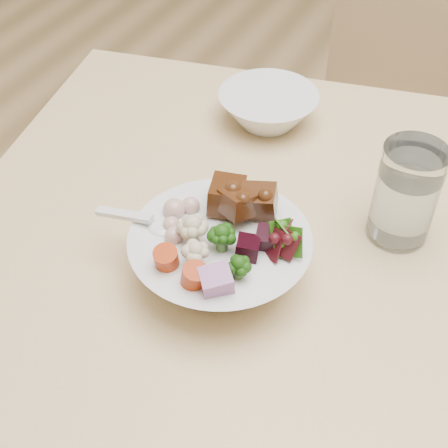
# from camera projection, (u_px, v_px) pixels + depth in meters

# --- Properties ---
(chair_far) EXTENTS (0.38, 0.38, 0.80)m
(chair_far) POSITION_uv_depth(u_px,v_px,m) (393.00, 141.00, 1.25)
(chair_far) COLOR tan
(chair_far) RESTS_ON ground
(food_bowl) EXTENTS (0.20, 0.20, 0.11)m
(food_bowl) POSITION_uv_depth(u_px,v_px,m) (222.00, 253.00, 0.69)
(food_bowl) COLOR silver
(food_bowl) RESTS_ON dining_table
(soup_spoon) EXTENTS (0.10, 0.03, 0.02)m
(soup_spoon) POSITION_uv_depth(u_px,v_px,m) (152.00, 225.00, 0.68)
(soup_spoon) COLOR silver
(soup_spoon) RESTS_ON food_bowl
(water_glass) EXTENTS (0.07, 0.07, 0.13)m
(water_glass) POSITION_uv_depth(u_px,v_px,m) (405.00, 197.00, 0.72)
(water_glass) COLOR silver
(water_glass) RESTS_ON dining_table
(side_bowl) EXTENTS (0.14, 0.14, 0.05)m
(side_bowl) POSITION_uv_depth(u_px,v_px,m) (268.00, 108.00, 0.91)
(side_bowl) COLOR silver
(side_bowl) RESTS_ON dining_table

